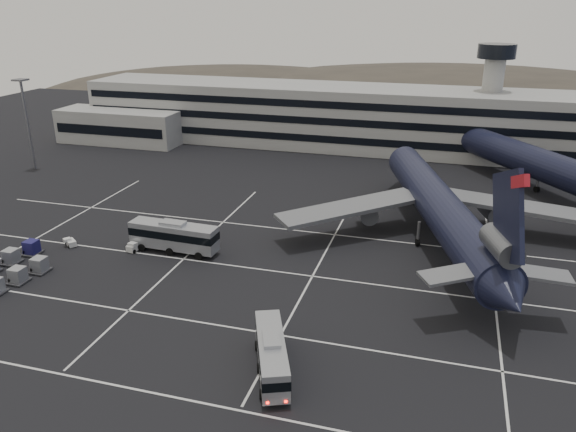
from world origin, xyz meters
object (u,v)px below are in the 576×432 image
object	(u,v)px
tug_a	(134,247)
uld_cluster	(8,267)
bus_near	(272,353)
trijet_main	(440,208)
bus_far	(174,235)

from	to	relation	value
tug_a	uld_cluster	xyz separation A→B (m)	(-11.68, -10.88, 0.36)
bus_near	tug_a	size ratio (longest dim) A/B	4.66
trijet_main	bus_far	xyz separation A→B (m)	(-35.03, -13.73, -2.81)
tug_a	uld_cluster	world-z (taller)	uld_cluster
bus_far	uld_cluster	xyz separation A→B (m)	(-17.26, -12.30, -1.46)
tug_a	uld_cluster	bearing A→B (deg)	-128.44
bus_near	tug_a	xyz separation A→B (m)	(-26.85, 20.65, -1.48)
trijet_main	tug_a	bearing A→B (deg)	-176.61
bus_far	tug_a	distance (m)	6.04
uld_cluster	tug_a	bearing A→B (deg)	42.96
trijet_main	bus_far	world-z (taller)	trijet_main
bus_near	uld_cluster	distance (m)	39.77
bus_near	trijet_main	bearing A→B (deg)	46.67
trijet_main	uld_cluster	xyz separation A→B (m)	(-52.29, -26.03, -4.27)
trijet_main	tug_a	world-z (taller)	trijet_main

